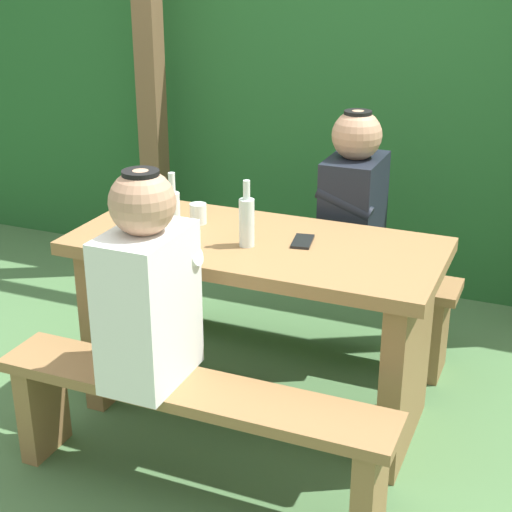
{
  "coord_description": "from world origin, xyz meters",
  "views": [
    {
      "loc": [
        1.05,
        -2.51,
        1.78
      ],
      "look_at": [
        0.0,
        0.0,
        0.67
      ],
      "focal_mm": 54.4,
      "sensor_mm": 36.0,
      "label": 1
    }
  ],
  "objects_px": {
    "drinking_glass": "(198,214)",
    "bottle_right": "(247,220)",
    "bench_far": "(303,288)",
    "bottle_left": "(173,209)",
    "bench_near": "(191,416)",
    "person_white_shirt": "(148,286)",
    "person_black_coat": "(353,201)",
    "cell_phone": "(303,241)",
    "picnic_table": "(256,297)"
  },
  "relations": [
    {
      "from": "picnic_table",
      "to": "cell_phone",
      "type": "bearing_deg",
      "value": 13.94
    },
    {
      "from": "bench_far",
      "to": "person_white_shirt",
      "type": "relative_size",
      "value": 1.95
    },
    {
      "from": "person_black_coat",
      "to": "bottle_right",
      "type": "relative_size",
      "value": 2.87
    },
    {
      "from": "drinking_glass",
      "to": "bottle_right",
      "type": "distance_m",
      "value": 0.32
    },
    {
      "from": "person_black_coat",
      "to": "drinking_glass",
      "type": "xyz_separation_m",
      "value": [
        -0.5,
        -0.47,
        0.02
      ]
    },
    {
      "from": "bottle_right",
      "to": "person_black_coat",
      "type": "bearing_deg",
      "value": 69.97
    },
    {
      "from": "bench_far",
      "to": "bottle_left",
      "type": "distance_m",
      "value": 0.86
    },
    {
      "from": "bottle_left",
      "to": "bottle_right",
      "type": "relative_size",
      "value": 0.93
    },
    {
      "from": "picnic_table",
      "to": "person_white_shirt",
      "type": "bearing_deg",
      "value": -104.41
    },
    {
      "from": "person_white_shirt",
      "to": "bench_far",
      "type": "bearing_deg",
      "value": 82.7
    },
    {
      "from": "person_white_shirt",
      "to": "cell_phone",
      "type": "bearing_deg",
      "value": 62.39
    },
    {
      "from": "drinking_glass",
      "to": "bottle_right",
      "type": "height_order",
      "value": "bottle_right"
    },
    {
      "from": "person_white_shirt",
      "to": "person_black_coat",
      "type": "relative_size",
      "value": 1.0
    },
    {
      "from": "person_white_shirt",
      "to": "bench_near",
      "type": "bearing_deg",
      "value": -1.32
    },
    {
      "from": "person_white_shirt",
      "to": "bottle_left",
      "type": "distance_m",
      "value": 0.57
    },
    {
      "from": "bottle_left",
      "to": "drinking_glass",
      "type": "bearing_deg",
      "value": 67.58
    },
    {
      "from": "person_black_coat",
      "to": "picnic_table",
      "type": "bearing_deg",
      "value": -111.33
    },
    {
      "from": "person_white_shirt",
      "to": "drinking_glass",
      "type": "bearing_deg",
      "value": 102.37
    },
    {
      "from": "bench_near",
      "to": "person_white_shirt",
      "type": "bearing_deg",
      "value": 178.68
    },
    {
      "from": "drinking_glass",
      "to": "cell_phone",
      "type": "distance_m",
      "value": 0.46
    },
    {
      "from": "picnic_table",
      "to": "bottle_left",
      "type": "height_order",
      "value": "bottle_left"
    },
    {
      "from": "bench_far",
      "to": "bottle_left",
      "type": "bearing_deg",
      "value": -119.36
    },
    {
      "from": "drinking_glass",
      "to": "bench_far",
      "type": "bearing_deg",
      "value": 59.06
    },
    {
      "from": "bench_near",
      "to": "person_white_shirt",
      "type": "xyz_separation_m",
      "value": [
        -0.14,
        0.0,
        0.45
      ]
    },
    {
      "from": "person_white_shirt",
      "to": "person_black_coat",
      "type": "distance_m",
      "value": 1.17
    },
    {
      "from": "person_black_coat",
      "to": "cell_phone",
      "type": "height_order",
      "value": "person_black_coat"
    },
    {
      "from": "drinking_glass",
      "to": "bench_near",
      "type": "bearing_deg",
      "value": -66.27
    },
    {
      "from": "person_white_shirt",
      "to": "picnic_table",
      "type": "bearing_deg",
      "value": 75.59
    },
    {
      "from": "person_black_coat",
      "to": "bottle_left",
      "type": "xyz_separation_m",
      "value": [
        -0.55,
        -0.59,
        0.07
      ]
    },
    {
      "from": "person_white_shirt",
      "to": "bottle_right",
      "type": "relative_size",
      "value": 2.87
    },
    {
      "from": "bottle_right",
      "to": "cell_phone",
      "type": "distance_m",
      "value": 0.23
    },
    {
      "from": "bench_near",
      "to": "bench_far",
      "type": "distance_m",
      "value": 1.12
    },
    {
      "from": "bench_far",
      "to": "cell_phone",
      "type": "bearing_deg",
      "value": -71.8
    },
    {
      "from": "bench_far",
      "to": "drinking_glass",
      "type": "distance_m",
      "value": 0.73
    },
    {
      "from": "bench_near",
      "to": "person_black_coat",
      "type": "xyz_separation_m",
      "value": [
        0.22,
        1.12,
        0.45
      ]
    },
    {
      "from": "bench_near",
      "to": "drinking_glass",
      "type": "distance_m",
      "value": 0.85
    },
    {
      "from": "bench_near",
      "to": "bottle_left",
      "type": "xyz_separation_m",
      "value": [
        -0.33,
        0.53,
        0.52
      ]
    },
    {
      "from": "picnic_table",
      "to": "drinking_glass",
      "type": "bearing_deg",
      "value": 163.13
    },
    {
      "from": "person_black_coat",
      "to": "bottle_right",
      "type": "xyz_separation_m",
      "value": [
        -0.23,
        -0.62,
        0.08
      ]
    },
    {
      "from": "picnic_table",
      "to": "bottle_right",
      "type": "bearing_deg",
      "value": -98.16
    },
    {
      "from": "person_black_coat",
      "to": "drinking_glass",
      "type": "distance_m",
      "value": 0.69
    },
    {
      "from": "picnic_table",
      "to": "bottle_right",
      "type": "relative_size",
      "value": 5.59
    },
    {
      "from": "person_white_shirt",
      "to": "drinking_glass",
      "type": "xyz_separation_m",
      "value": [
        -0.14,
        0.64,
        0.02
      ]
    },
    {
      "from": "person_black_coat",
      "to": "cell_phone",
      "type": "bearing_deg",
      "value": -95.24
    },
    {
      "from": "person_white_shirt",
      "to": "drinking_glass",
      "type": "relative_size",
      "value": 8.85
    },
    {
      "from": "bench_far",
      "to": "cell_phone",
      "type": "height_order",
      "value": "cell_phone"
    },
    {
      "from": "person_white_shirt",
      "to": "bottle_right",
      "type": "xyz_separation_m",
      "value": [
        0.13,
        0.49,
        0.08
      ]
    },
    {
      "from": "bottle_left",
      "to": "cell_phone",
      "type": "relative_size",
      "value": 1.67
    },
    {
      "from": "cell_phone",
      "to": "picnic_table",
      "type": "bearing_deg",
      "value": -176.02
    },
    {
      "from": "picnic_table",
      "to": "bottle_left",
      "type": "distance_m",
      "value": 0.47
    }
  ]
}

